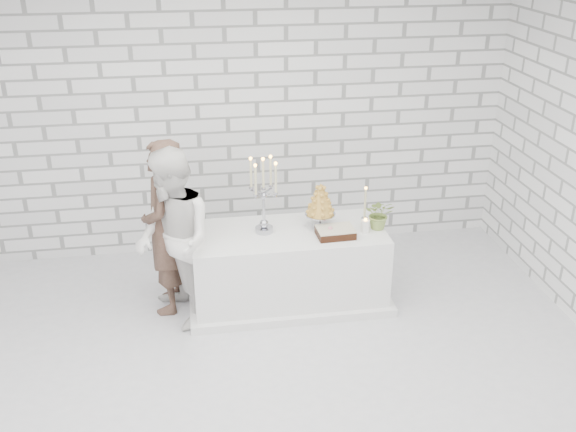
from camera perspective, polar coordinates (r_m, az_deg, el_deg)
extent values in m
cube|color=silver|center=(5.43, -2.61, -14.59)|extent=(6.00, 5.00, 0.01)
cube|color=white|center=(6.97, -5.26, 8.49)|extent=(6.00, 0.01, 3.00)
cube|color=white|center=(6.29, 0.06, -4.42)|extent=(1.80, 0.80, 0.75)
imported|color=#442E25|center=(6.10, -10.69, -0.98)|extent=(0.46, 0.64, 1.67)
imported|color=white|center=(5.87, -9.88, -2.07)|extent=(0.86, 0.97, 1.66)
cube|color=black|center=(6.03, 4.14, -1.41)|extent=(0.35, 0.26, 0.08)
cylinder|color=white|center=(6.12, 6.73, -0.88)|extent=(0.09, 0.09, 0.12)
cylinder|color=beige|center=(6.33, 6.71, 1.00)|extent=(0.07, 0.07, 0.32)
imported|color=#547230|center=(6.18, 7.96, 0.19)|extent=(0.31, 0.29, 0.30)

